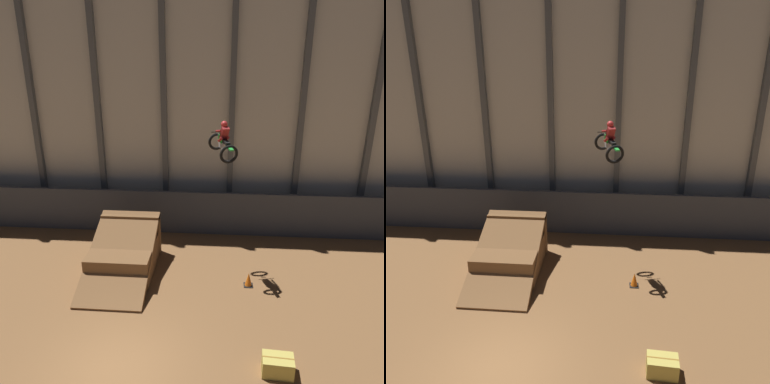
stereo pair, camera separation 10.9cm
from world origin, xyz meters
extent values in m
plane|color=brown|center=(0.00, 0.00, 0.00)|extent=(60.00, 60.00, 0.00)
cube|color=beige|center=(0.00, 10.69, 6.30)|extent=(32.00, 0.12, 12.61)
cube|color=#4C5156|center=(-6.76, 10.49, 6.30)|extent=(0.28, 0.28, 12.61)
cube|color=#4C5156|center=(-3.38, 10.49, 6.30)|extent=(0.28, 0.28, 12.61)
cube|color=#4C5156|center=(0.00, 10.49, 6.30)|extent=(0.28, 0.28, 12.61)
cube|color=#4C5156|center=(3.38, 10.49, 6.30)|extent=(0.28, 0.28, 12.61)
cube|color=#4C5156|center=(6.76, 10.49, 6.30)|extent=(0.28, 0.28, 12.61)
cube|color=#4C5156|center=(10.13, 10.49, 6.30)|extent=(0.28, 0.28, 12.61)
cube|color=#383D47|center=(0.00, 9.28, 1.12)|extent=(31.36, 0.20, 2.25)
cube|color=brown|center=(-1.11, 5.65, 0.58)|extent=(2.58, 3.18, 1.15)
cube|color=brown|center=(-1.11, 6.99, 0.96)|extent=(2.64, 0.50, 1.92)
cube|color=brown|center=(-1.11, 4.97, 0.96)|extent=(2.64, 4.62, 2.11)
torus|color=black|center=(2.72, 6.79, 5.40)|extent=(0.76, 0.45, 0.74)
torus|color=black|center=(3.19, 5.49, 5.21)|extent=(0.76, 0.45, 0.74)
cube|color=#B7B7BC|center=(2.98, 6.08, 5.42)|extent=(0.36, 0.58, 0.35)
cube|color=green|center=(2.93, 6.21, 5.64)|extent=(0.35, 0.51, 0.30)
cube|color=black|center=(3.07, 5.84, 5.60)|extent=(0.35, 0.59, 0.20)
cube|color=green|center=(3.24, 5.37, 5.45)|extent=(0.26, 0.39, 0.11)
cylinder|color=#B7B7BC|center=(2.79, 6.60, 5.62)|extent=(0.12, 0.20, 0.55)
cylinder|color=black|center=(2.81, 6.53, 5.85)|extent=(0.65, 0.18, 0.04)
cube|color=maroon|center=(3.01, 5.99, 5.91)|extent=(0.39, 0.45, 0.53)
sphere|color=red|center=(2.99, 6.04, 6.24)|extent=(0.35, 0.36, 0.29)
cylinder|color=maroon|center=(2.87, 6.04, 5.66)|extent=(0.25, 0.44, 0.29)
cylinder|color=maroon|center=(3.09, 6.12, 5.66)|extent=(0.25, 0.44, 0.29)
cylinder|color=maroon|center=(2.78, 6.15, 5.96)|extent=(0.26, 0.52, 0.19)
cylinder|color=maroon|center=(3.08, 6.26, 5.96)|extent=(0.26, 0.52, 0.19)
cube|color=black|center=(4.14, 4.71, 0.01)|extent=(0.36, 0.36, 0.03)
cone|color=orange|center=(4.14, 4.71, 0.31)|extent=(0.28, 0.28, 0.55)
cube|color=#CCB751|center=(4.71, 0.35, 0.28)|extent=(0.94, 0.66, 0.56)
cube|color=#996623|center=(4.71, 0.35, 0.28)|extent=(0.91, 0.10, 0.57)
camera|label=1|loc=(2.91, -8.23, 8.75)|focal=35.00mm
camera|label=2|loc=(3.02, -8.22, 8.75)|focal=35.00mm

